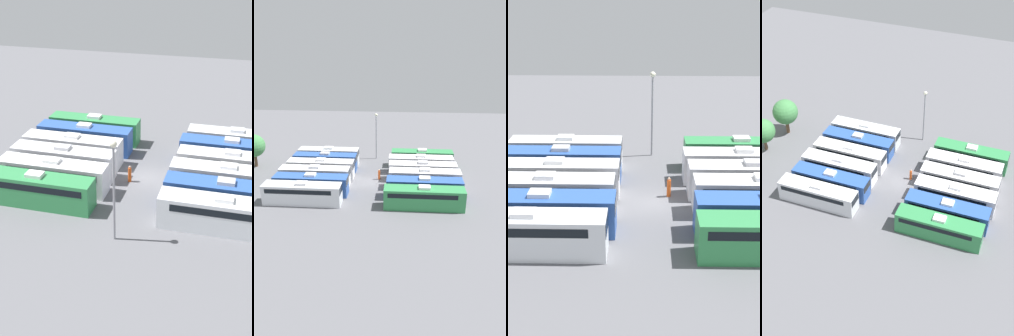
{
  "view_description": "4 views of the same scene",
  "coord_description": "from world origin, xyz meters",
  "views": [
    {
      "loc": [
        43.56,
        9.49,
        23.18
      ],
      "look_at": [
        1.8,
        -1.7,
        1.73
      ],
      "focal_mm": 50.0,
      "sensor_mm": 36.0,
      "label": 1
    },
    {
      "loc": [
        -49.58,
        -5.37,
        22.2
      ],
      "look_at": [
        0.03,
        -1.65,
        2.6
      ],
      "focal_mm": 35.0,
      "sensor_mm": 36.0,
      "label": 2
    },
    {
      "loc": [
        -36.15,
        0.86,
        17.89
      ],
      "look_at": [
        1.61,
        1.68,
        2.6
      ],
      "focal_mm": 50.0,
      "sensor_mm": 36.0,
      "label": 3
    },
    {
      "loc": [
        -49.84,
        -17.3,
        44.83
      ],
      "look_at": [
        0.35,
        1.81,
        2.0
      ],
      "focal_mm": 50.0,
      "sensor_mm": 36.0,
      "label": 4
    }
  ],
  "objects": [
    {
      "name": "bus_9",
      "position": [
        1.69,
        8.63,
        1.65
      ],
      "size": [
        2.55,
        11.26,
        3.37
      ],
      "color": "white",
      "rests_on": "ground_plane"
    },
    {
      "name": "bus_7",
      "position": [
        -4.99,
        8.55,
        1.65
      ],
      "size": [
        2.55,
        11.26,
        3.37
      ],
      "color": "#2D56A8",
      "rests_on": "ground_plane"
    },
    {
      "name": "bus_6",
      "position": [
        -8.13,
        8.98,
        1.65
      ],
      "size": [
        2.55,
        11.26,
        3.37
      ],
      "color": "silver",
      "rests_on": "ground_plane"
    },
    {
      "name": "bus_8",
      "position": [
        -1.65,
        8.82,
        1.65
      ],
      "size": [
        2.55,
        11.26,
        3.37
      ],
      "color": "white",
      "rests_on": "ground_plane"
    },
    {
      "name": "light_pole",
      "position": [
        11.83,
        -0.03,
        6.05
      ],
      "size": [
        0.6,
        0.6,
        9.12
      ],
      "color": "gray",
      "rests_on": "ground_plane"
    },
    {
      "name": "bus_11",
      "position": [
        8.14,
        8.7,
        1.65
      ],
      "size": [
        2.55,
        11.26,
        3.37
      ],
      "color": "silver",
      "rests_on": "ground_plane"
    },
    {
      "name": "bus_3",
      "position": [
        1.61,
        -8.65,
        1.65
      ],
      "size": [
        2.55,
        11.26,
        3.37
      ],
      "color": "white",
      "rests_on": "ground_plane"
    },
    {
      "name": "ground_plane",
      "position": [
        0.0,
        0.0,
        0.0
      ],
      "size": [
        114.15,
        114.15,
        0.0
      ],
      "primitive_type": "plane",
      "color": "slate"
    },
    {
      "name": "worker_person",
      "position": [
        1.4,
        -1.4,
        0.85
      ],
      "size": [
        0.36,
        0.36,
        1.82
      ],
      "color": "#CC4C19",
      "rests_on": "ground_plane"
    },
    {
      "name": "bus_10",
      "position": [
        4.95,
        8.64,
        1.65
      ],
      "size": [
        2.55,
        11.26,
        3.37
      ],
      "color": "#2D56A8",
      "rests_on": "ground_plane"
    },
    {
      "name": "bus_5",
      "position": [
        8.16,
        -8.83,
        1.65
      ],
      "size": [
        2.55,
        11.26,
        3.37
      ],
      "color": "#338C4C",
      "rests_on": "ground_plane"
    },
    {
      "name": "bus_4",
      "position": [
        4.9,
        -8.48,
        1.65
      ],
      "size": [
        2.55,
        11.26,
        3.37
      ],
      "color": "white",
      "rests_on": "ground_plane"
    }
  ]
}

